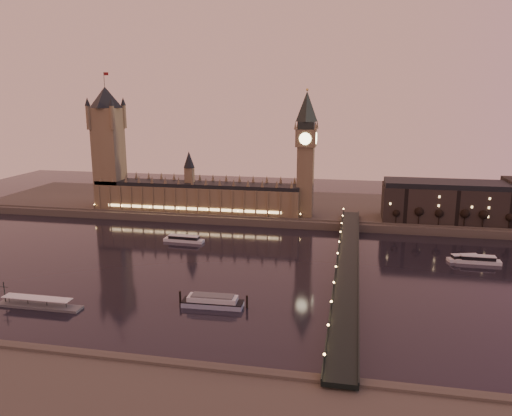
{
  "coord_description": "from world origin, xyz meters",
  "views": [
    {
      "loc": [
        93.96,
        -284.5,
        104.56
      ],
      "look_at": [
        29.82,
        35.0,
        30.83
      ],
      "focal_mm": 35.0,
      "sensor_mm": 36.0,
      "label": 1
    }
  ],
  "objects_px": {
    "moored_barge": "(213,301)",
    "cruise_boat_b": "(478,260)",
    "pontoon_pier": "(39,305)",
    "cruise_boat_a": "(184,239)"
  },
  "relations": [
    {
      "from": "cruise_boat_a",
      "to": "pontoon_pier",
      "type": "height_order",
      "value": "pontoon_pier"
    },
    {
      "from": "cruise_boat_b",
      "to": "moored_barge",
      "type": "relative_size",
      "value": 0.77
    },
    {
      "from": "cruise_boat_b",
      "to": "pontoon_pier",
      "type": "xyz_separation_m",
      "value": [
        -233.18,
        -116.04,
        -0.95
      ]
    },
    {
      "from": "cruise_boat_a",
      "to": "pontoon_pier",
      "type": "relative_size",
      "value": 0.67
    },
    {
      "from": "moored_barge",
      "to": "cruise_boat_a",
      "type": "bearing_deg",
      "value": 114.37
    },
    {
      "from": "moored_barge",
      "to": "cruise_boat_b",
      "type": "bearing_deg",
      "value": 31.6
    },
    {
      "from": "pontoon_pier",
      "to": "cruise_boat_b",
      "type": "bearing_deg",
      "value": 26.46
    },
    {
      "from": "cruise_boat_a",
      "to": "cruise_boat_b",
      "type": "height_order",
      "value": "cruise_boat_b"
    },
    {
      "from": "cruise_boat_b",
      "to": "pontoon_pier",
      "type": "distance_m",
      "value": 260.46
    },
    {
      "from": "cruise_boat_b",
      "to": "moored_barge",
      "type": "distance_m",
      "value": 176.85
    }
  ]
}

